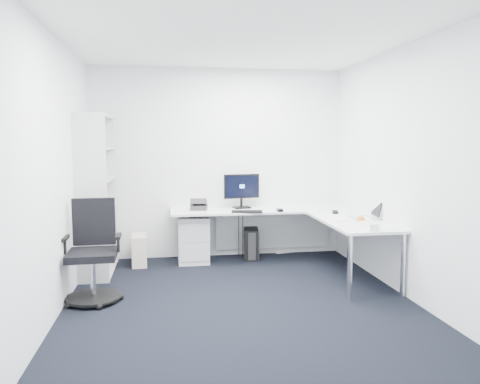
{
  "coord_description": "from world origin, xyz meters",
  "views": [
    {
      "loc": [
        -0.74,
        -4.61,
        1.69
      ],
      "look_at": [
        0.15,
        1.05,
        1.05
      ],
      "focal_mm": 35.0,
      "sensor_mm": 36.0,
      "label": 1
    }
  ],
  "objects": [
    {
      "name": "monitor",
      "position": [
        0.3,
        1.85,
        0.98
      ],
      "size": [
        0.54,
        0.25,
        0.5
      ],
      "primitive_type": null,
      "rotation": [
        0.0,
        0.0,
        0.17
      ],
      "color": "black",
      "rests_on": "l_desk"
    },
    {
      "name": "wall_left",
      "position": [
        -1.8,
        0.0,
        1.35
      ],
      "size": [
        0.02,
        4.2,
        2.7
      ],
      "primitive_type": "cube",
      "color": "white",
      "rests_on": "ground"
    },
    {
      "name": "black_pc_tower",
      "position": [
        0.44,
        1.88,
        0.22
      ],
      "size": [
        0.25,
        0.46,
        0.43
      ],
      "primitive_type": "cube",
      "rotation": [
        0.0,
        0.0,
        -0.14
      ],
      "color": "black",
      "rests_on": "ground"
    },
    {
      "name": "tissue_box",
      "position": [
        1.39,
        0.07,
        0.77
      ],
      "size": [
        0.16,
        0.24,
        0.08
      ],
      "primitive_type": "cube",
      "rotation": [
        0.0,
        0.0,
        0.22
      ],
      "color": "white",
      "rests_on": "l_desk"
    },
    {
      "name": "ground",
      "position": [
        0.0,
        0.0,
        0.0
      ],
      "size": [
        4.2,
        4.2,
        0.0
      ],
      "primitive_type": "plane",
      "color": "black"
    },
    {
      "name": "headphones",
      "position": [
        1.45,
        1.22,
        0.75
      ],
      "size": [
        0.16,
        0.2,
        0.05
      ],
      "primitive_type": null,
      "rotation": [
        0.0,
        0.0,
        -0.29
      ],
      "color": "black",
      "rests_on": "l_desk"
    },
    {
      "name": "mouse",
      "position": [
        0.76,
        1.47,
        0.75
      ],
      "size": [
        0.07,
        0.11,
        0.04
      ],
      "primitive_type": "cube",
      "rotation": [
        0.0,
        0.0,
        0.07
      ],
      "color": "black",
      "rests_on": "l_desk"
    },
    {
      "name": "drawer_pedestal",
      "position": [
        -0.39,
        1.81,
        0.32
      ],
      "size": [
        0.42,
        0.52,
        0.64
      ],
      "primitive_type": "cube",
      "color": "silver",
      "rests_on": "ground"
    },
    {
      "name": "white_keyboard",
      "position": [
        1.33,
        0.81,
        0.74
      ],
      "size": [
        0.14,
        0.38,
        0.01
      ],
      "primitive_type": "cube",
      "rotation": [
        0.0,
        0.0,
        -0.1
      ],
      "color": "white",
      "rests_on": "l_desk"
    },
    {
      "name": "ceiling",
      "position": [
        0.0,
        0.0,
        2.7
      ],
      "size": [
        4.2,
        4.2,
        0.0
      ],
      "primitive_type": "plane",
      "color": "white"
    },
    {
      "name": "task_chair",
      "position": [
        -1.52,
        0.33,
        0.53
      ],
      "size": [
        0.61,
        0.61,
        1.07
      ],
      "primitive_type": null,
      "rotation": [
        0.0,
        0.0,
        0.03
      ],
      "color": "black",
      "rests_on": "ground"
    },
    {
      "name": "laptop",
      "position": [
        1.61,
        0.75,
        0.85
      ],
      "size": [
        0.37,
        0.36,
        0.24
      ],
      "primitive_type": null,
      "rotation": [
        0.0,
        0.0,
        -0.12
      ],
      "color": "silver",
      "rests_on": "l_desk"
    },
    {
      "name": "desk_phone",
      "position": [
        -0.31,
        1.79,
        0.81
      ],
      "size": [
        0.26,
        0.26,
        0.16
      ],
      "primitive_type": null,
      "rotation": [
        0.0,
        0.0,
        -0.17
      ],
      "color": "#29282B",
      "rests_on": "l_desk"
    },
    {
      "name": "bookshelf",
      "position": [
        -1.62,
        1.45,
        1.0
      ],
      "size": [
        0.39,
        1.0,
        2.01
      ],
      "primitive_type": null,
      "color": "silver",
      "rests_on": "ground"
    },
    {
      "name": "wall_front",
      "position": [
        0.0,
        -2.1,
        1.35
      ],
      "size": [
        3.6,
        0.02,
        2.7
      ],
      "primitive_type": "cube",
      "color": "white",
      "rests_on": "ground"
    },
    {
      "name": "wall_back",
      "position": [
        0.0,
        2.1,
        1.35
      ],
      "size": [
        3.6,
        0.02,
        2.7
      ],
      "primitive_type": "cube",
      "color": "white",
      "rests_on": "ground"
    },
    {
      "name": "beige_pc_tower",
      "position": [
        -1.13,
        1.74,
        0.21
      ],
      "size": [
        0.22,
        0.44,
        0.41
      ],
      "primitive_type": "cube",
      "rotation": [
        0.0,
        0.0,
        0.06
      ],
      "color": "beige",
      "rests_on": "ground"
    },
    {
      "name": "black_keyboard",
      "position": [
        0.31,
        1.46,
        0.74
      ],
      "size": [
        0.43,
        0.2,
        0.02
      ],
      "primitive_type": "cube",
      "rotation": [
        0.0,
        0.0,
        -0.14
      ],
      "color": "black",
      "rests_on": "l_desk"
    },
    {
      "name": "wall_right",
      "position": [
        1.8,
        0.0,
        1.35
      ],
      "size": [
        0.02,
        4.2,
        2.7
      ],
      "primitive_type": "cube",
      "color": "white",
      "rests_on": "ground"
    },
    {
      "name": "l_desk",
      "position": [
        0.55,
        1.4,
        0.36
      ],
      "size": [
        2.5,
        1.4,
        0.73
      ],
      "primitive_type": null,
      "color": "silver",
      "rests_on": "ground"
    },
    {
      "name": "power_strip",
      "position": [
        1.02,
        2.1,
        0.02
      ],
      "size": [
        0.35,
        0.13,
        0.04
      ],
      "primitive_type": "cube",
      "rotation": [
        0.0,
        0.0,
        0.22
      ],
      "color": "white",
      "rests_on": "ground"
    },
    {
      "name": "orange_fruit",
      "position": [
        1.47,
        0.43,
        0.77
      ],
      "size": [
        0.08,
        0.08,
        0.08
      ],
      "primitive_type": "sphere",
      "color": "orange",
      "rests_on": "l_desk"
    }
  ]
}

